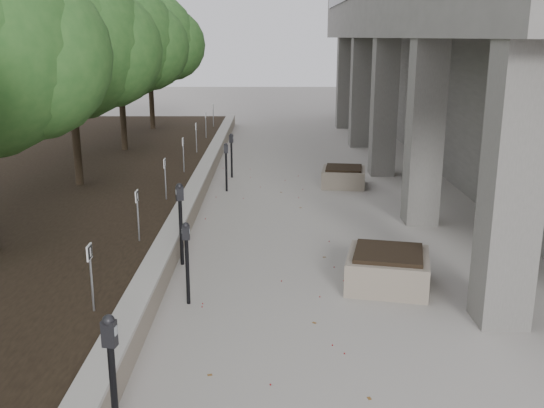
{
  "coord_description": "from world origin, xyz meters",
  "views": [
    {
      "loc": [
        0.08,
        -7.25,
        4.02
      ],
      "look_at": [
        0.09,
        4.47,
        0.84
      ],
      "focal_mm": 40.66,
      "sensor_mm": 36.0,
      "label": 1
    }
  ],
  "objects_px": {
    "parking_meter_1": "(114,388)",
    "parking_meter_4": "(226,167)",
    "crabapple_tree_5": "(150,60)",
    "parking_meter_5": "(232,156)",
    "crabapple_tree_3": "(71,75)",
    "planter_front": "(388,269)",
    "parking_meter_3": "(181,224)",
    "parking_meter_2": "(187,264)",
    "crabapple_tree_4": "(120,66)",
    "planter_back": "(344,176)"
  },
  "relations": [
    {
      "from": "crabapple_tree_5",
      "to": "parking_meter_3",
      "type": "distance_m",
      "value": 15.2
    },
    {
      "from": "parking_meter_1",
      "to": "parking_meter_2",
      "type": "xyz_separation_m",
      "value": [
        0.22,
        3.65,
        -0.11
      ]
    },
    {
      "from": "crabapple_tree_5",
      "to": "parking_meter_3",
      "type": "relative_size",
      "value": 3.56
    },
    {
      "from": "crabapple_tree_3",
      "to": "parking_meter_4",
      "type": "distance_m",
      "value": 4.51
    },
    {
      "from": "crabapple_tree_5",
      "to": "parking_meter_1",
      "type": "bearing_deg",
      "value": -80.45
    },
    {
      "from": "crabapple_tree_3",
      "to": "parking_meter_3",
      "type": "xyz_separation_m",
      "value": [
        3.25,
        -4.66,
        -2.36
      ]
    },
    {
      "from": "crabapple_tree_4",
      "to": "planter_back",
      "type": "xyz_separation_m",
      "value": [
        6.89,
        -3.52,
        -2.85
      ]
    },
    {
      "from": "crabapple_tree_3",
      "to": "parking_meter_4",
      "type": "height_order",
      "value": "crabapple_tree_3"
    },
    {
      "from": "parking_meter_2",
      "to": "crabapple_tree_4",
      "type": "bearing_deg",
      "value": 106.19
    },
    {
      "from": "parking_meter_3",
      "to": "planter_back",
      "type": "relative_size",
      "value": 1.31
    },
    {
      "from": "planter_back",
      "to": "crabapple_tree_3",
      "type": "bearing_deg",
      "value": -167.92
    },
    {
      "from": "planter_front",
      "to": "planter_back",
      "type": "height_order",
      "value": "planter_front"
    },
    {
      "from": "planter_back",
      "to": "parking_meter_5",
      "type": "bearing_deg",
      "value": 161.19
    },
    {
      "from": "crabapple_tree_4",
      "to": "parking_meter_3",
      "type": "distance_m",
      "value": 10.46
    },
    {
      "from": "crabapple_tree_4",
      "to": "crabapple_tree_3",
      "type": "bearing_deg",
      "value": -90.0
    },
    {
      "from": "parking_meter_1",
      "to": "parking_meter_4",
      "type": "height_order",
      "value": "parking_meter_1"
    },
    {
      "from": "parking_meter_3",
      "to": "parking_meter_5",
      "type": "distance_m",
      "value": 7.24
    },
    {
      "from": "parking_meter_3",
      "to": "planter_back",
      "type": "distance_m",
      "value": 7.15
    },
    {
      "from": "parking_meter_5",
      "to": "planter_front",
      "type": "height_order",
      "value": "parking_meter_5"
    },
    {
      "from": "crabapple_tree_5",
      "to": "parking_meter_3",
      "type": "bearing_deg",
      "value": -77.5
    },
    {
      "from": "parking_meter_3",
      "to": "planter_front",
      "type": "bearing_deg",
      "value": -36.95
    },
    {
      "from": "crabapple_tree_5",
      "to": "parking_meter_1",
      "type": "distance_m",
      "value": 20.45
    },
    {
      "from": "crabapple_tree_5",
      "to": "planter_back",
      "type": "distance_m",
      "value": 11.33
    },
    {
      "from": "parking_meter_3",
      "to": "parking_meter_5",
      "type": "relative_size",
      "value": 1.16
    },
    {
      "from": "crabapple_tree_5",
      "to": "planter_front",
      "type": "distance_m",
      "value": 17.32
    },
    {
      "from": "crabapple_tree_3",
      "to": "crabapple_tree_4",
      "type": "relative_size",
      "value": 1.0
    },
    {
      "from": "crabapple_tree_5",
      "to": "planter_back",
      "type": "relative_size",
      "value": 4.66
    },
    {
      "from": "crabapple_tree_4",
      "to": "planter_back",
      "type": "bearing_deg",
      "value": -27.08
    },
    {
      "from": "crabapple_tree_3",
      "to": "planter_front",
      "type": "height_order",
      "value": "crabapple_tree_3"
    },
    {
      "from": "crabapple_tree_4",
      "to": "parking_meter_5",
      "type": "distance_m",
      "value": 5.08
    },
    {
      "from": "parking_meter_4",
      "to": "parking_meter_5",
      "type": "xyz_separation_m",
      "value": [
        0.04,
        1.68,
        0.0
      ]
    },
    {
      "from": "crabapple_tree_5",
      "to": "parking_meter_2",
      "type": "height_order",
      "value": "crabapple_tree_5"
    },
    {
      "from": "crabapple_tree_3",
      "to": "parking_meter_5",
      "type": "xyz_separation_m",
      "value": [
        3.71,
        2.56,
        -2.46
      ]
    },
    {
      "from": "crabapple_tree_3",
      "to": "parking_meter_1",
      "type": "height_order",
      "value": "crabapple_tree_3"
    },
    {
      "from": "parking_meter_1",
      "to": "parking_meter_3",
      "type": "height_order",
      "value": "parking_meter_1"
    },
    {
      "from": "crabapple_tree_4",
      "to": "parking_meter_5",
      "type": "bearing_deg",
      "value": -33.34
    },
    {
      "from": "parking_meter_3",
      "to": "planter_front",
      "type": "distance_m",
      "value": 3.74
    },
    {
      "from": "parking_meter_5",
      "to": "planter_front",
      "type": "bearing_deg",
      "value": -59.26
    },
    {
      "from": "crabapple_tree_3",
      "to": "parking_meter_2",
      "type": "distance_m",
      "value": 7.72
    },
    {
      "from": "parking_meter_2",
      "to": "planter_front",
      "type": "bearing_deg",
      "value": 10.99
    },
    {
      "from": "crabapple_tree_3",
      "to": "planter_front",
      "type": "relative_size",
      "value": 4.13
    },
    {
      "from": "planter_back",
      "to": "parking_meter_4",
      "type": "bearing_deg",
      "value": -169.55
    },
    {
      "from": "crabapple_tree_3",
      "to": "planter_back",
      "type": "xyz_separation_m",
      "value": [
        6.89,
        1.48,
        -2.85
      ]
    },
    {
      "from": "parking_meter_1",
      "to": "parking_meter_4",
      "type": "bearing_deg",
      "value": 98.67
    },
    {
      "from": "parking_meter_1",
      "to": "parking_meter_4",
      "type": "distance_m",
      "value": 10.92
    },
    {
      "from": "parking_meter_1",
      "to": "parking_meter_5",
      "type": "xyz_separation_m",
      "value": [
        0.34,
        12.59,
        -0.11
      ]
    },
    {
      "from": "crabapple_tree_5",
      "to": "parking_meter_4",
      "type": "height_order",
      "value": "crabapple_tree_5"
    },
    {
      "from": "crabapple_tree_5",
      "to": "parking_meter_5",
      "type": "bearing_deg",
      "value": -63.5
    },
    {
      "from": "parking_meter_5",
      "to": "crabapple_tree_3",
      "type": "bearing_deg",
      "value": -135.32
    },
    {
      "from": "parking_meter_3",
      "to": "parking_meter_4",
      "type": "distance_m",
      "value": 5.56
    }
  ]
}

